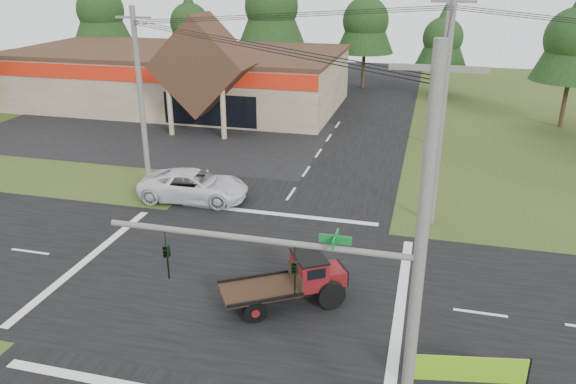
% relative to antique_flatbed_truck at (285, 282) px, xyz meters
% --- Properties ---
extents(ground, '(120.00, 120.00, 0.00)m').
position_rel_antique_flatbed_truck_xyz_m(ground, '(-2.61, 1.26, -1.02)').
color(ground, '#2F4117').
rests_on(ground, ground).
extents(road_ns, '(12.00, 120.00, 0.02)m').
position_rel_antique_flatbed_truck_xyz_m(road_ns, '(-2.61, 1.26, -1.01)').
color(road_ns, black).
rests_on(road_ns, ground).
extents(road_ew, '(120.00, 12.00, 0.02)m').
position_rel_antique_flatbed_truck_xyz_m(road_ew, '(-2.61, 1.26, -1.01)').
color(road_ew, black).
rests_on(road_ew, ground).
extents(parking_apron, '(28.00, 14.00, 0.02)m').
position_rel_antique_flatbed_truck_xyz_m(parking_apron, '(-16.61, 20.26, -1.01)').
color(parking_apron, black).
rests_on(parking_apron, ground).
extents(cvs_building, '(30.40, 18.20, 9.19)m').
position_rel_antique_flatbed_truck_xyz_m(cvs_building, '(-18.31, 30.83, 1.76)').
color(cvs_building, gray).
rests_on(cvs_building, ground).
extents(traffic_signal_mast, '(8.12, 0.24, 7.00)m').
position_rel_antique_flatbed_truck_xyz_m(traffic_signal_mast, '(3.21, -6.24, 3.40)').
color(traffic_signal_mast, '#595651').
rests_on(traffic_signal_mast, ground).
extents(utility_pole_nr, '(2.00, 0.30, 11.00)m').
position_rel_antique_flatbed_truck_xyz_m(utility_pole_nr, '(4.89, -6.24, 4.62)').
color(utility_pole_nr, '#595651').
rests_on(utility_pole_nr, ground).
extents(utility_pole_nw, '(2.00, 0.30, 10.50)m').
position_rel_antique_flatbed_truck_xyz_m(utility_pole_nw, '(-10.61, 9.26, 4.37)').
color(utility_pole_nw, '#595651').
rests_on(utility_pole_nw, ground).
extents(utility_pole_ne, '(2.00, 0.30, 11.50)m').
position_rel_antique_flatbed_truck_xyz_m(utility_pole_ne, '(5.39, 9.26, 4.87)').
color(utility_pole_ne, '#595651').
rests_on(utility_pole_ne, ground).
extents(utility_pole_n, '(2.00, 0.30, 11.20)m').
position_rel_antique_flatbed_truck_xyz_m(utility_pole_n, '(5.39, 23.26, 4.72)').
color(utility_pole_n, '#595651').
rests_on(utility_pole_n, ground).
extents(tree_row_a, '(6.72, 6.72, 12.12)m').
position_rel_antique_flatbed_truck_xyz_m(tree_row_a, '(-32.61, 41.26, 7.03)').
color(tree_row_a, '#332316').
rests_on(tree_row_a, ground).
extents(tree_row_b, '(5.60, 5.60, 10.10)m').
position_rel_antique_flatbed_truck_xyz_m(tree_row_b, '(-22.61, 43.26, 5.68)').
color(tree_row_b, '#332316').
rests_on(tree_row_b, ground).
extents(tree_row_c, '(7.28, 7.28, 13.13)m').
position_rel_antique_flatbed_truck_xyz_m(tree_row_c, '(-12.61, 42.26, 7.70)').
color(tree_row_c, '#332316').
rests_on(tree_row_c, ground).
extents(tree_row_d, '(6.16, 6.16, 11.11)m').
position_rel_antique_flatbed_truck_xyz_m(tree_row_d, '(-2.61, 43.26, 6.35)').
color(tree_row_d, '#332316').
rests_on(tree_row_d, ground).
extents(tree_row_e, '(5.04, 5.04, 9.09)m').
position_rel_antique_flatbed_truck_xyz_m(tree_row_e, '(5.39, 41.26, 5.01)').
color(tree_row_e, '#332316').
rests_on(tree_row_e, ground).
extents(antique_flatbed_truck, '(5.14, 4.16, 2.04)m').
position_rel_antique_flatbed_truck_xyz_m(antique_flatbed_truck, '(0.00, 0.00, 0.00)').
color(antique_flatbed_truck, '#520B13').
rests_on(antique_flatbed_truck, ground).
extents(roadside_banner, '(3.76, 0.79, 1.30)m').
position_rel_antique_flatbed_truck_xyz_m(roadside_banner, '(6.66, -3.23, -0.37)').
color(roadside_banner, '#67A415').
rests_on(roadside_banner, ground).
extents(white_pickup, '(6.31, 3.29, 1.70)m').
position_rel_antique_flatbed_truck_xyz_m(white_pickup, '(-7.73, 9.12, -0.17)').
color(white_pickup, silver).
rests_on(white_pickup, ground).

